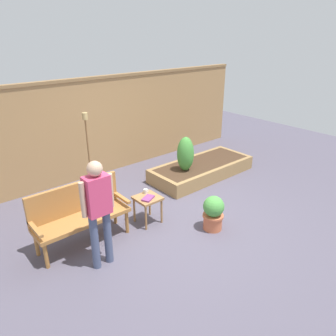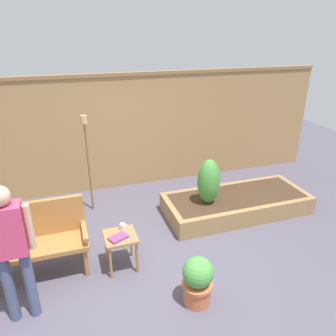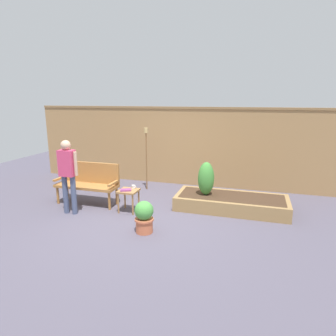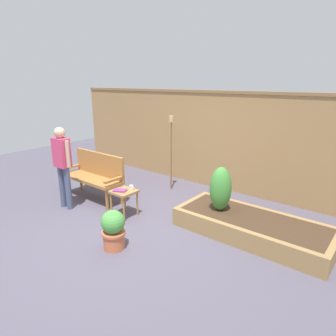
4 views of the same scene
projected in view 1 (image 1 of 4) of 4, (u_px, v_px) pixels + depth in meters
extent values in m
plane|color=#514C5B|center=(173.00, 219.00, 5.64)|extent=(14.00, 14.00, 0.00)
cube|color=#A37A4C|center=(95.00, 129.00, 7.05)|extent=(8.40, 0.10, 2.10)
cube|color=olive|center=(90.00, 78.00, 6.62)|extent=(8.40, 0.14, 0.06)
cylinder|color=#A87038|center=(115.00, 213.00, 5.46)|extent=(0.06, 0.06, 0.40)
cylinder|color=#A87038|center=(127.00, 222.00, 5.21)|extent=(0.06, 0.06, 0.40)
cylinder|color=#A87038|center=(36.00, 244.00, 4.67)|extent=(0.06, 0.06, 0.40)
cylinder|color=#A87038|center=(46.00, 256.00, 4.42)|extent=(0.06, 0.06, 0.40)
cube|color=#A87038|center=(83.00, 219.00, 4.85)|extent=(1.44, 0.48, 0.06)
cube|color=#A87038|center=(74.00, 198.00, 4.89)|extent=(1.44, 0.06, 0.48)
cube|color=#A87038|center=(35.00, 229.00, 4.39)|extent=(0.06, 0.48, 0.04)
cube|color=#A87038|center=(121.00, 197.00, 5.21)|extent=(0.06, 0.48, 0.04)
cylinder|color=#9E7042|center=(150.00, 204.00, 5.70)|extent=(0.04, 0.04, 0.44)
cylinder|color=#9E7042|center=(162.00, 211.00, 5.47)|extent=(0.04, 0.04, 0.44)
cylinder|color=#9E7042|center=(134.00, 210.00, 5.50)|extent=(0.04, 0.04, 0.44)
cylinder|color=#9E7042|center=(146.00, 218.00, 5.27)|extent=(0.04, 0.04, 0.44)
cube|color=#9E7042|center=(148.00, 198.00, 5.39)|extent=(0.40, 0.40, 0.04)
cylinder|color=silver|center=(145.00, 191.00, 5.49)|extent=(0.07, 0.07, 0.08)
torus|color=silver|center=(147.00, 191.00, 5.52)|extent=(0.05, 0.01, 0.05)
cube|color=#7F3875|center=(148.00, 198.00, 5.32)|extent=(0.26, 0.22, 0.03)
cylinder|color=#C66642|center=(213.00, 222.00, 5.34)|extent=(0.31, 0.31, 0.23)
cylinder|color=#C66642|center=(213.00, 216.00, 5.29)|extent=(0.34, 0.34, 0.04)
sphere|color=#4C9942|center=(214.00, 206.00, 5.22)|extent=(0.34, 0.34, 0.34)
cube|color=#997547|center=(217.00, 175.00, 6.98)|extent=(2.40, 0.09, 0.30)
cube|color=#997547|center=(188.00, 163.00, 7.62)|extent=(2.40, 0.09, 0.30)
cube|color=#997547|center=(162.00, 184.00, 6.61)|extent=(0.09, 0.82, 0.30)
cube|color=#997547|center=(234.00, 157.00, 7.99)|extent=(0.09, 0.82, 0.30)
cube|color=#422D1E|center=(202.00, 169.00, 7.30)|extent=(2.22, 0.82, 0.30)
cylinder|color=brown|center=(185.00, 169.00, 6.86)|extent=(0.04, 0.04, 0.06)
ellipsoid|color=#428938|center=(185.00, 154.00, 6.73)|extent=(0.35, 0.35, 0.73)
cylinder|color=brown|center=(89.00, 158.00, 6.28)|extent=(0.03, 0.03, 1.51)
cylinder|color=tan|center=(85.00, 116.00, 5.96)|extent=(0.10, 0.10, 0.13)
cylinder|color=#475170|center=(108.00, 237.00, 4.47)|extent=(0.11, 0.11, 0.82)
cylinder|color=#475170|center=(95.00, 242.00, 4.36)|extent=(0.11, 0.11, 0.82)
cube|color=#D13D66|center=(97.00, 195.00, 4.15)|extent=(0.32, 0.20, 0.54)
cylinder|color=tan|center=(111.00, 191.00, 4.27)|extent=(0.07, 0.07, 0.49)
cylinder|color=tan|center=(83.00, 200.00, 4.03)|extent=(0.07, 0.07, 0.49)
sphere|color=tan|center=(95.00, 169.00, 4.00)|extent=(0.20, 0.20, 0.20)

